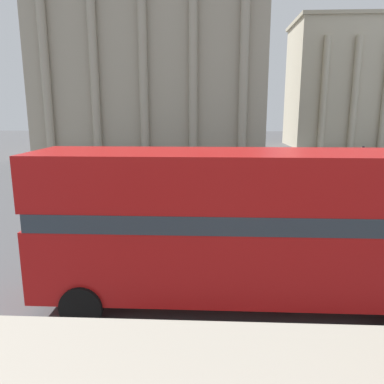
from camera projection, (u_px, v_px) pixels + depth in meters
double_decker_bus at (244, 223)px, 9.69m from camera, size 10.78×2.68×4.20m
plaza_building_left at (153, 45)px, 44.80m from camera, size 26.28×15.16×25.94m
traffic_light_mid at (363, 170)px, 18.86m from camera, size 0.42×0.24×3.49m
pedestrian_yellow at (135, 163)px, 31.41m from camera, size 0.32×0.32×1.70m
pedestrian_red at (223, 212)px, 15.99m from camera, size 0.32×0.32×1.69m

